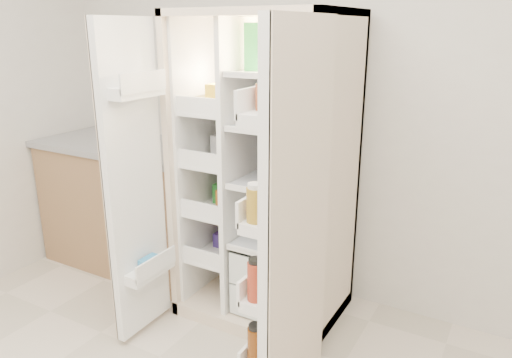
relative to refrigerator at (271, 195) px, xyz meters
The scene contains 5 objects.
wall_back 0.72m from the refrigerator, 63.95° to the left, with size 4.00×0.02×2.70m, color silver.
refrigerator is the anchor object (origin of this frame).
freezer_door 0.81m from the refrigerator, 130.52° to the right, with size 0.15×0.40×1.72m.
fridge_door 0.85m from the refrigerator, 56.16° to the right, with size 0.17×0.58×1.72m.
kitchen_counter 1.22m from the refrigerator, behind, with size 1.28×0.68×0.93m.
Camera 1 is at (1.11, -0.78, 1.71)m, focal length 34.00 mm.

